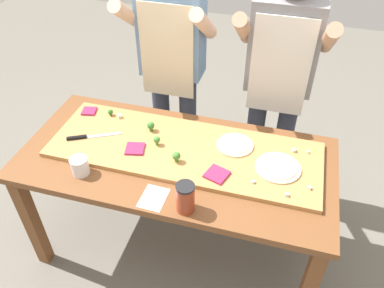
{
  "coord_description": "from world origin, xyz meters",
  "views": [
    {
      "loc": [
        0.51,
        -1.47,
        2.18
      ],
      "look_at": [
        0.06,
        0.11,
        0.8
      ],
      "focal_mm": 36.0,
      "sensor_mm": 36.0,
      "label": 1
    }
  ],
  "objects_px": {
    "broccoli_floret_center_right": "(110,112)",
    "cook_right": "(279,74)",
    "cheese_crumble_a": "(287,195)",
    "pizza_slice_center": "(89,111)",
    "flour_cup": "(80,167)",
    "recipe_note": "(154,198)",
    "broccoli_floret_back_mid": "(176,156)",
    "cheese_crumble_f": "(309,188)",
    "pizza_whole_cheese_artichoke": "(278,167)",
    "prep_table": "(176,170)",
    "cook_left": "(172,59)",
    "cheese_crumble_d": "(253,182)",
    "cheese_crumble_b": "(308,152)",
    "broccoli_floret_front_left": "(151,126)",
    "chefs_knife": "(86,137)",
    "sauce_jar": "(185,198)",
    "pizza_whole_white_garlic": "(235,145)",
    "cheese_crumble_c": "(120,116)",
    "cheese_crumble_e": "(294,150)",
    "pizza_slice_near_right": "(217,174)",
    "broccoli_floret_back_right": "(157,140)"
  },
  "relations": [
    {
      "from": "broccoli_floret_center_right",
      "to": "cook_right",
      "type": "xyz_separation_m",
      "value": [
        0.94,
        0.44,
        0.17
      ]
    },
    {
      "from": "broccoli_floret_center_right",
      "to": "cheese_crumble_a",
      "type": "relative_size",
      "value": 2.47
    },
    {
      "from": "pizza_slice_center",
      "to": "flour_cup",
      "type": "xyz_separation_m",
      "value": [
        0.2,
        -0.47,
        0.01
      ]
    },
    {
      "from": "recipe_note",
      "to": "broccoli_floret_back_mid",
      "type": "bearing_deg",
      "value": 81.64
    },
    {
      "from": "cook_right",
      "to": "cheese_crumble_f",
      "type": "bearing_deg",
      "value": -71.31
    },
    {
      "from": "pizza_whole_cheese_artichoke",
      "to": "broccoli_floret_back_mid",
      "type": "bearing_deg",
      "value": -169.9
    },
    {
      "from": "prep_table",
      "to": "cook_left",
      "type": "distance_m",
      "value": 0.77
    },
    {
      "from": "cheese_crumble_d",
      "to": "cook_right",
      "type": "xyz_separation_m",
      "value": [
        0.02,
        0.77,
        0.18
      ]
    },
    {
      "from": "cheese_crumble_b",
      "to": "recipe_note",
      "type": "relative_size",
      "value": 0.09
    },
    {
      "from": "broccoli_floret_back_mid",
      "to": "flour_cup",
      "type": "height_order",
      "value": "flour_cup"
    },
    {
      "from": "broccoli_floret_front_left",
      "to": "prep_table",
      "type": "bearing_deg",
      "value": -37.61
    },
    {
      "from": "chefs_knife",
      "to": "cook_right",
      "type": "xyz_separation_m",
      "value": [
        0.98,
        0.67,
        0.19
      ]
    },
    {
      "from": "prep_table",
      "to": "broccoli_floret_back_mid",
      "type": "relative_size",
      "value": 27.63
    },
    {
      "from": "broccoli_floret_center_right",
      "to": "flour_cup",
      "type": "xyz_separation_m",
      "value": [
        0.05,
        -0.48,
        -0.01
      ]
    },
    {
      "from": "sauce_jar",
      "to": "chefs_knife",
      "type": "bearing_deg",
      "value": 154.36
    },
    {
      "from": "chefs_knife",
      "to": "pizza_whole_white_garlic",
      "type": "bearing_deg",
      "value": 10.92
    },
    {
      "from": "broccoli_floret_back_mid",
      "to": "cheese_crumble_c",
      "type": "bearing_deg",
      "value": 148.06
    },
    {
      "from": "broccoli_floret_center_right",
      "to": "broccoli_floret_front_left",
      "type": "height_order",
      "value": "broccoli_floret_front_left"
    },
    {
      "from": "prep_table",
      "to": "cheese_crumble_b",
      "type": "distance_m",
      "value": 0.72
    },
    {
      "from": "broccoli_floret_front_left",
      "to": "cheese_crumble_c",
      "type": "distance_m",
      "value": 0.24
    },
    {
      "from": "pizza_whole_cheese_artichoke",
      "to": "cheese_crumble_e",
      "type": "distance_m",
      "value": 0.17
    },
    {
      "from": "cheese_crumble_d",
      "to": "pizza_whole_cheese_artichoke",
      "type": "bearing_deg",
      "value": 52.48
    },
    {
      "from": "broccoli_floret_back_mid",
      "to": "broccoli_floret_front_left",
      "type": "height_order",
      "value": "broccoli_floret_back_mid"
    },
    {
      "from": "chefs_knife",
      "to": "pizza_slice_near_right",
      "type": "relative_size",
      "value": 2.62
    },
    {
      "from": "broccoli_floret_back_mid",
      "to": "broccoli_floret_back_right",
      "type": "xyz_separation_m",
      "value": [
        -0.14,
        0.1,
        -0.0
      ]
    },
    {
      "from": "cheese_crumble_c",
      "to": "flour_cup",
      "type": "xyz_separation_m",
      "value": [
        -0.01,
        -0.47,
        0.01
      ]
    },
    {
      "from": "chefs_knife",
      "to": "cook_left",
      "type": "relative_size",
      "value": 0.17
    },
    {
      "from": "cook_left",
      "to": "flour_cup",
      "type": "bearing_deg",
      "value": -102.57
    },
    {
      "from": "pizza_whole_white_garlic",
      "to": "cook_left",
      "type": "bearing_deg",
      "value": 135.63
    },
    {
      "from": "pizza_whole_cheese_artichoke",
      "to": "cook_right",
      "type": "relative_size",
      "value": 0.14
    },
    {
      "from": "pizza_whole_cheese_artichoke",
      "to": "pizza_whole_white_garlic",
      "type": "height_order",
      "value": "same"
    },
    {
      "from": "cheese_crumble_e",
      "to": "broccoli_floret_back_mid",
      "type": "bearing_deg",
      "value": -157.07
    },
    {
      "from": "broccoli_floret_center_right",
      "to": "flour_cup",
      "type": "bearing_deg",
      "value": -83.82
    },
    {
      "from": "cheese_crumble_a",
      "to": "chefs_knife",
      "type": "bearing_deg",
      "value": 172.97
    },
    {
      "from": "cheese_crumble_a",
      "to": "cheese_crumble_b",
      "type": "xyz_separation_m",
      "value": [
        0.08,
        0.35,
        -0.0
      ]
    },
    {
      "from": "cheese_crumble_a",
      "to": "cook_right",
      "type": "bearing_deg",
      "value": 100.31
    },
    {
      "from": "prep_table",
      "to": "pizza_whole_cheese_artichoke",
      "type": "xyz_separation_m",
      "value": [
        0.54,
        0.03,
        0.13
      ]
    },
    {
      "from": "pizza_whole_cheese_artichoke",
      "to": "recipe_note",
      "type": "height_order",
      "value": "pizza_whole_cheese_artichoke"
    },
    {
      "from": "cheese_crumble_b",
      "to": "cheese_crumble_e",
      "type": "distance_m",
      "value": 0.07
    },
    {
      "from": "cheese_crumble_d",
      "to": "sauce_jar",
      "type": "xyz_separation_m",
      "value": [
        -0.28,
        -0.23,
        0.05
      ]
    },
    {
      "from": "pizza_slice_center",
      "to": "cheese_crumble_c",
      "type": "bearing_deg",
      "value": -0.91
    },
    {
      "from": "cheese_crumble_f",
      "to": "cook_left",
      "type": "height_order",
      "value": "cook_left"
    },
    {
      "from": "broccoli_floret_back_right",
      "to": "cheese_crumble_d",
      "type": "relative_size",
      "value": 3.87
    },
    {
      "from": "recipe_note",
      "to": "pizza_whole_white_garlic",
      "type": "bearing_deg",
      "value": 56.32
    },
    {
      "from": "broccoli_floret_center_right",
      "to": "broccoli_floret_front_left",
      "type": "xyz_separation_m",
      "value": [
        0.29,
        -0.07,
        0.01
      ]
    },
    {
      "from": "prep_table",
      "to": "cheese_crumble_e",
      "type": "bearing_deg",
      "value": 17.23
    },
    {
      "from": "pizza_slice_near_right",
      "to": "cheese_crumble_d",
      "type": "xyz_separation_m",
      "value": [
        0.19,
        -0.0,
        0.0
      ]
    },
    {
      "from": "broccoli_floret_center_right",
      "to": "cook_right",
      "type": "height_order",
      "value": "cook_right"
    },
    {
      "from": "pizza_slice_center",
      "to": "cheese_crumble_b",
      "type": "bearing_deg",
      "value": -1.06
    },
    {
      "from": "recipe_note",
      "to": "sauce_jar",
      "type": "bearing_deg",
      "value": -7.97
    }
  ]
}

